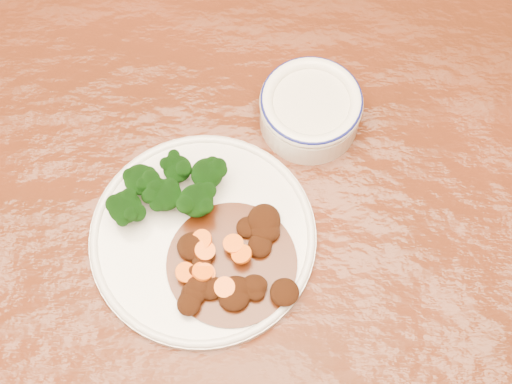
{
  "coord_description": "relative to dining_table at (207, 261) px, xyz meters",
  "views": [
    {
      "loc": [
        0.08,
        -0.25,
        1.44
      ],
      "look_at": [
        0.05,
        0.05,
        0.77
      ],
      "focal_mm": 50.0,
      "sensor_mm": 36.0,
      "label": 1
    }
  ],
  "objects": [
    {
      "name": "ground",
      "position": [
        0.0,
        0.0,
        -0.67
      ],
      "size": [
        4.0,
        4.0,
        0.0
      ],
      "primitive_type": "plane",
      "color": "#402510",
      "rests_on": "ground"
    },
    {
      "name": "dinner_plate",
      "position": [
        0.0,
        -0.0,
        0.09
      ],
      "size": [
        0.23,
        0.23,
        0.01
      ],
      "rotation": [
        0.0,
        0.0,
        0.36
      ],
      "color": "white",
      "rests_on": "dining_table"
    },
    {
      "name": "dip_bowl",
      "position": [
        0.1,
        0.15,
        0.11
      ],
      "size": [
        0.11,
        0.11,
        0.05
      ],
      "rotation": [
        0.0,
        0.0,
        -0.02
      ],
      "color": "white",
      "rests_on": "dining_table"
    },
    {
      "name": "mince_stew",
      "position": [
        0.04,
        -0.03,
        0.1
      ],
      "size": [
        0.13,
        0.13,
        0.02
      ],
      "color": "#3E1B06",
      "rests_on": "dinner_plate"
    },
    {
      "name": "broccoli_florets",
      "position": [
        -0.04,
        0.03,
        0.11
      ],
      "size": [
        0.11,
        0.08,
        0.04
      ],
      "color": "#668846",
      "rests_on": "dinner_plate"
    },
    {
      "name": "dining_table",
      "position": [
        0.0,
        0.0,
        0.0
      ],
      "size": [
        1.56,
        1.01,
        0.75
      ],
      "rotation": [
        0.0,
        0.0,
        0.07
      ],
      "color": "#55200F",
      "rests_on": "ground"
    }
  ]
}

